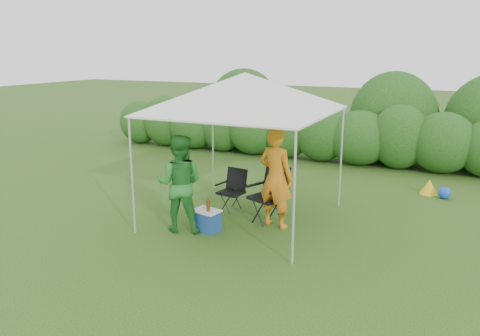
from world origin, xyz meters
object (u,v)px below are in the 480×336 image
at_px(chair_right, 271,190).
at_px(cooler, 207,220).
at_px(man, 276,178).
at_px(canopy, 245,93).
at_px(chair_left, 233,187).
at_px(woman, 180,183).

bearing_deg(chair_right, cooler, -108.56).
bearing_deg(cooler, man, 46.79).
height_order(canopy, chair_left, canopy).
bearing_deg(chair_right, woman, -116.56).
height_order(chair_left, man, man).
distance_m(chair_right, woman, 1.78).
relative_size(canopy, cooler, 5.79).
bearing_deg(chair_left, chair_right, -7.24).
xyz_separation_m(canopy, cooler, (-0.37, -0.86, -2.26)).
height_order(canopy, woman, canopy).
relative_size(man, cooler, 3.51).
xyz_separation_m(man, cooler, (-1.05, -0.76, -0.74)).
xyz_separation_m(chair_left, man, (1.13, -0.53, 0.46)).
xyz_separation_m(man, woman, (-1.50, -0.92, -0.05)).
height_order(woman, cooler, woman).
xyz_separation_m(canopy, chair_left, (-0.46, 0.43, -1.98)).
xyz_separation_m(canopy, man, (0.68, -0.10, -1.52)).
bearing_deg(chair_left, woman, -94.71).
distance_m(chair_left, man, 1.33).
distance_m(canopy, chair_right, 1.92).
bearing_deg(canopy, man, -8.28).
bearing_deg(cooler, canopy, 77.44).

